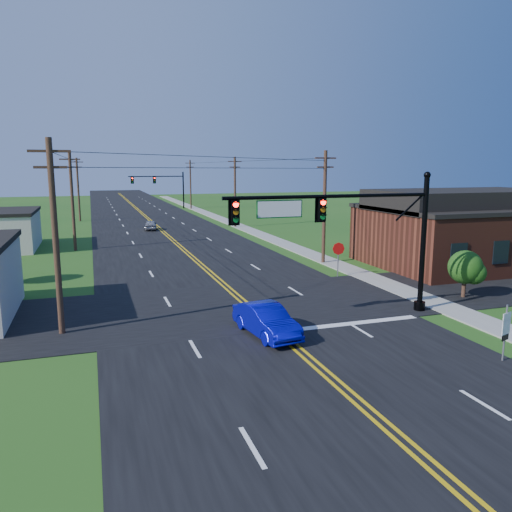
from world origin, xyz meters
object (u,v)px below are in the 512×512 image
object	(u,v)px
blue_car	(266,321)
route_sign	(506,329)
signal_mast_far	(160,184)
stop_sign	(338,252)
signal_mast_main	(349,227)

from	to	relation	value
blue_car	route_sign	size ratio (longest dim) A/B	1.85
blue_car	signal_mast_far	bearing A→B (deg)	77.79
signal_mast_far	stop_sign	size ratio (longest dim) A/B	4.41
stop_sign	signal_mast_main	bearing A→B (deg)	-107.68
signal_mast_far	signal_mast_main	bearing A→B (deg)	-90.08
signal_mast_far	blue_car	size ratio (longest dim) A/B	2.52
blue_car	signal_mast_main	bearing A→B (deg)	6.59
signal_mast_far	stop_sign	bearing A→B (deg)	-86.31
signal_mast_main	blue_car	xyz separation A→B (m)	(-4.85, -1.29, -4.03)
signal_mast_far	route_sign	xyz separation A→B (m)	(3.06, -79.20, -3.17)
signal_mast_far	stop_sign	xyz separation A→B (m)	(4.06, -63.06, -2.75)
signal_mast_far	stop_sign	distance (m)	63.25
blue_car	route_sign	distance (m)	9.97
signal_mast_far	route_sign	world-z (taller)	signal_mast_far
signal_mast_main	stop_sign	bearing A→B (deg)	65.05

